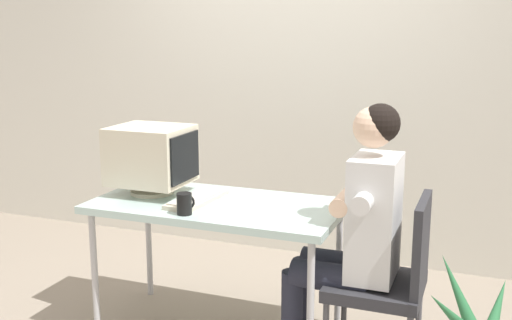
# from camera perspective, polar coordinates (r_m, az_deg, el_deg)

# --- Properties ---
(wall_back) EXTENTS (8.00, 0.10, 3.00)m
(wall_back) POSITION_cam_1_polar(r_m,az_deg,el_deg) (4.42, 7.60, 9.89)
(wall_back) COLOR silver
(wall_back) RESTS_ON ground_plane
(desk) EXTENTS (1.34, 0.69, 0.75)m
(desk) POSITION_cam_1_polar(r_m,az_deg,el_deg) (3.33, -3.59, -4.84)
(desk) COLOR #B7B7BC
(desk) RESTS_ON ground_plane
(crt_monitor) EXTENTS (0.43, 0.37, 0.38)m
(crt_monitor) POSITION_cam_1_polar(r_m,az_deg,el_deg) (3.49, -9.66, 0.39)
(crt_monitor) COLOR beige
(crt_monitor) RESTS_ON desk
(keyboard) EXTENTS (0.19, 0.44, 0.03)m
(keyboard) POSITION_cam_1_polar(r_m,az_deg,el_deg) (3.33, -5.50, -3.61)
(keyboard) COLOR beige
(keyboard) RESTS_ON desk
(office_chair) EXTENTS (0.45, 0.45, 0.88)m
(office_chair) POSITION_cam_1_polar(r_m,az_deg,el_deg) (3.11, 12.37, -10.36)
(office_chair) COLOR #4C4C51
(office_chair) RESTS_ON ground_plane
(person_seated) EXTENTS (0.67, 0.54, 1.32)m
(person_seated) POSITION_cam_1_polar(r_m,az_deg,el_deg) (3.06, 9.12, -6.16)
(person_seated) COLOR silver
(person_seated) RESTS_ON ground_plane
(desk_mug) EXTENTS (0.08, 0.09, 0.11)m
(desk_mug) POSITION_cam_1_polar(r_m,az_deg,el_deg) (3.11, -6.63, -4.04)
(desk_mug) COLOR black
(desk_mug) RESTS_ON desk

